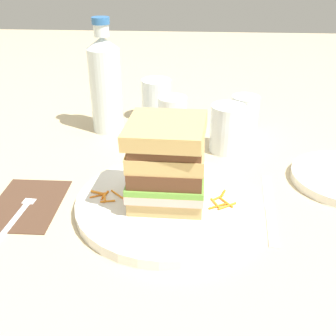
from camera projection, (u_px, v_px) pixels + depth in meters
The scene contains 24 objects.
ground_plane at pixel (158, 201), 0.66m from camera, with size 3.00×3.00×0.00m, color #C6B289.
main_plate at pixel (167, 203), 0.64m from camera, with size 0.29×0.29×0.02m, color white.
sandwich at pixel (166, 163), 0.60m from camera, with size 0.12×0.12×0.14m.
carrot_shred_0 at pixel (108, 201), 0.63m from camera, with size 0.00×0.00×0.02m, color orange.
carrot_shred_1 at pixel (97, 193), 0.65m from camera, with size 0.00×0.00×0.02m, color orange.
carrot_shred_2 at pixel (103, 196), 0.64m from camera, with size 0.00×0.00×0.02m, color orange.
carrot_shred_3 at pixel (105, 197), 0.64m from camera, with size 0.00×0.00×0.03m, color orange.
carrot_shred_4 at pixel (117, 194), 0.65m from camera, with size 0.00×0.00×0.03m, color orange.
carrot_shred_5 at pixel (105, 194), 0.65m from camera, with size 0.00×0.00×0.02m, color orange.
carrot_shred_6 at pixel (97, 196), 0.64m from camera, with size 0.00×0.00×0.02m, color orange.
carrot_shred_7 at pixel (223, 193), 0.65m from camera, with size 0.00×0.00×0.02m, color orange.
carrot_shred_8 at pixel (216, 203), 0.62m from camera, with size 0.00×0.00×0.03m, color orange.
carrot_shred_9 at pixel (227, 206), 0.62m from camera, with size 0.00×0.00×0.03m, color orange.
carrot_shred_10 at pixel (218, 206), 0.62m from camera, with size 0.00×0.00×0.03m, color orange.
carrot_shred_11 at pixel (226, 202), 0.63m from camera, with size 0.00×0.00×0.03m, color orange.
carrot_shred_12 at pixel (218, 198), 0.64m from camera, with size 0.00×0.00×0.02m, color orange.
napkin_dark at pixel (27, 204), 0.65m from camera, with size 0.11×0.15×0.00m, color #4C3323.
fork at pixel (20, 210), 0.63m from camera, with size 0.03×0.17×0.00m.
knife at pixel (270, 209), 0.64m from camera, with size 0.03×0.20×0.00m.
juice_glass at pixel (227, 131), 0.81m from camera, with size 0.07×0.07×0.10m.
water_bottle at pixel (105, 83), 0.87m from camera, with size 0.07×0.07×0.25m.
empty_tumbler_0 at pixel (173, 115), 0.88m from camera, with size 0.06×0.06×0.08m, color silver.
empty_tumbler_1 at pixel (244, 114), 0.90m from camera, with size 0.06×0.06×0.08m, color silver.
empty_tumbler_2 at pixel (156, 100), 0.95m from camera, with size 0.07×0.07×0.10m, color silver.
Camera 1 is at (0.05, -0.55, 0.37)m, focal length 42.57 mm.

